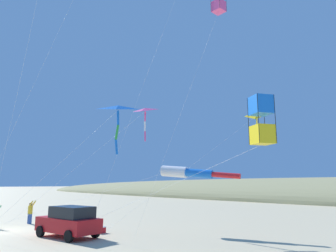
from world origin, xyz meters
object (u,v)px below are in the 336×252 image
at_px(kite_windsock_rainbow_low_near, 187,173).
at_px(kite_delta_green_low_center, 118,109).
at_px(person_adult_flyer, 30,211).
at_px(cooler_box, 100,230).
at_px(parked_car, 69,221).
at_px(kite_delta_magenta_far_left, 256,115).
at_px(kite_box_long_streamer_left, 261,120).
at_px(kite_delta_long_streamer_right, 145,111).

xyz_separation_m(kite_windsock_rainbow_low_near, kite_delta_green_low_center, (-5.14, 1.16, 3.96)).
relative_size(person_adult_flyer, kite_delta_green_low_center, 0.22).
xyz_separation_m(cooler_box, person_adult_flyer, (-1.85, 8.11, 0.79)).
xyz_separation_m(parked_car, cooler_box, (2.31, 0.22, -0.74)).
bearing_deg(kite_delta_magenta_far_left, person_adult_flyer, 130.57).
relative_size(kite_windsock_rainbow_low_near, kite_box_long_streamer_left, 1.06).
height_order(person_adult_flyer, kite_delta_green_low_center, kite_delta_green_low_center).
bearing_deg(kite_delta_green_low_center, parked_car, 134.50).
relative_size(parked_car, kite_delta_long_streamer_right, 0.43).
xyz_separation_m(person_adult_flyer, kite_windsock_rainbow_low_near, (6.65, -11.49, 2.97)).
bearing_deg(kite_box_long_streamer_left, kite_delta_magenta_far_left, 32.67).
relative_size(kite_windsock_rainbow_low_near, kite_delta_long_streamer_right, 1.56).
distance_m(person_adult_flyer, kite_delta_green_low_center, 12.53).
xyz_separation_m(kite_windsock_rainbow_low_near, kite_box_long_streamer_left, (-5.78, -9.53, 1.53)).
distance_m(cooler_box, kite_box_long_streamer_left, 13.99).
bearing_deg(kite_delta_long_streamer_right, kite_windsock_rainbow_low_near, -70.09).
height_order(kite_delta_magenta_far_left, kite_delta_green_low_center, kite_delta_magenta_far_left).
bearing_deg(parked_car, kite_delta_green_low_center, -45.50).
height_order(cooler_box, person_adult_flyer, person_adult_flyer).
bearing_deg(kite_delta_green_low_center, kite_delta_magenta_far_left, -19.06).
distance_m(cooler_box, kite_delta_magenta_far_left, 14.26).
relative_size(kite_delta_long_streamer_right, kite_delta_green_low_center, 1.25).
relative_size(parked_car, kite_box_long_streamer_left, 0.29).
xyz_separation_m(parked_car, kite_box_long_streamer_left, (1.33, -12.69, 4.56)).
height_order(parked_car, kite_delta_magenta_far_left, kite_delta_magenta_far_left).
xyz_separation_m(kite_delta_magenta_far_left, kite_windsock_rainbow_low_near, (-5.28, 2.44, -4.49)).
distance_m(kite_box_long_streamer_left, kite_delta_green_low_center, 10.98).
bearing_deg(kite_delta_magenta_far_left, parked_car, 155.67).
distance_m(kite_windsock_rainbow_low_near, kite_box_long_streamer_left, 11.25).
height_order(cooler_box, kite_box_long_streamer_left, kite_box_long_streamer_left).
bearing_deg(parked_car, person_adult_flyer, 86.82).
xyz_separation_m(kite_delta_magenta_far_left, kite_delta_green_low_center, (-10.42, 3.60, -0.53)).
xyz_separation_m(cooler_box, kite_windsock_rainbow_low_near, (4.80, -3.38, 3.76)).
distance_m(kite_delta_long_streamer_right, kite_delta_green_low_center, 4.60).
bearing_deg(kite_delta_magenta_far_left, kite_windsock_rainbow_low_near, 155.16).
xyz_separation_m(cooler_box, kite_box_long_streamer_left, (-0.98, -12.91, 5.30)).
height_order(cooler_box, kite_windsock_rainbow_low_near, kite_windsock_rainbow_low_near).
bearing_deg(kite_windsock_rainbow_low_near, kite_delta_green_low_center, 167.32).
bearing_deg(cooler_box, kite_delta_long_streamer_right, 0.22).
bearing_deg(kite_box_long_streamer_left, kite_delta_green_low_center, 86.58).
xyz_separation_m(kite_delta_magenta_far_left, kite_box_long_streamer_left, (-11.06, -7.09, -2.95)).
bearing_deg(kite_windsock_rainbow_low_near, cooler_box, 144.89).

